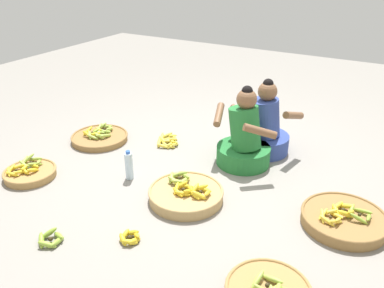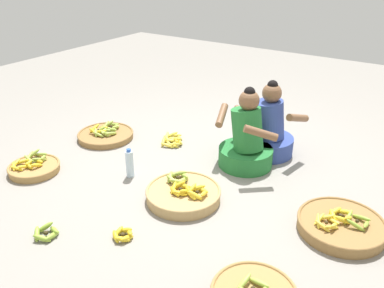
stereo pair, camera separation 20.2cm
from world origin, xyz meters
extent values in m
plane|color=gray|center=(0.00, 0.00, 0.00)|extent=(10.00, 10.00, 0.00)
cylinder|color=#237233|center=(0.29, 0.30, 0.09)|extent=(0.52, 0.52, 0.18)
cylinder|color=#237233|center=(0.29, 0.30, 0.38)|extent=(0.42, 0.38, 0.44)
sphere|color=brown|center=(0.29, 0.30, 0.66)|extent=(0.19, 0.19, 0.19)
sphere|color=black|center=(0.29, 0.30, 0.74)|extent=(0.10, 0.10, 0.10)
cylinder|color=brown|center=(0.01, 0.30, 0.46)|extent=(0.16, 0.31, 0.16)
cylinder|color=brown|center=(0.50, 0.13, 0.46)|extent=(0.30, 0.22, 0.16)
cylinder|color=#334793|center=(0.36, 0.65, 0.09)|extent=(0.52, 0.52, 0.18)
cylinder|color=#334793|center=(0.36, 0.65, 0.37)|extent=(0.40, 0.38, 0.41)
sphere|color=brown|center=(0.36, 0.65, 0.65)|extent=(0.19, 0.19, 0.19)
sphere|color=black|center=(0.36, 0.65, 0.72)|extent=(0.10, 0.10, 0.10)
cylinder|color=brown|center=(0.21, 0.45, 0.45)|extent=(0.31, 0.11, 0.16)
cylinder|color=brown|center=(0.64, 0.66, 0.45)|extent=(0.14, 0.32, 0.16)
cylinder|color=#A87F47|center=(-1.31, -0.92, 0.03)|extent=(0.46, 0.46, 0.06)
torus|color=#A87F47|center=(-1.31, -0.92, 0.06)|extent=(0.48, 0.48, 0.02)
ellipsoid|color=gold|center=(-1.25, -0.93, 0.09)|extent=(0.06, 0.13, 0.07)
ellipsoid|color=gold|center=(-1.30, -0.87, 0.09)|extent=(0.12, 0.04, 0.05)
ellipsoid|color=gold|center=(-1.35, -0.93, 0.09)|extent=(0.06, 0.13, 0.06)
ellipsoid|color=gold|center=(-1.30, -0.97, 0.09)|extent=(0.12, 0.04, 0.06)
sphere|color=#382D19|center=(-1.30, -0.92, 0.09)|extent=(0.03, 0.03, 0.03)
ellipsoid|color=#9EB747|center=(-1.31, -0.85, 0.10)|extent=(0.06, 0.16, 0.09)
ellipsoid|color=#9EB747|center=(-1.33, -0.79, 0.09)|extent=(0.13, 0.14, 0.07)
ellipsoid|color=#9EB747|center=(-1.40, -0.77, 0.09)|extent=(0.16, 0.08, 0.07)
ellipsoid|color=#9EB747|center=(-1.45, -0.82, 0.10)|extent=(0.07, 0.16, 0.10)
ellipsoid|color=#9EB747|center=(-1.45, -0.86, 0.09)|extent=(0.09, 0.16, 0.08)
ellipsoid|color=#9EB747|center=(-1.39, -0.91, 0.09)|extent=(0.16, 0.04, 0.08)
ellipsoid|color=#9EB747|center=(-1.33, -0.89, 0.09)|extent=(0.14, 0.13, 0.06)
sphere|color=#382D19|center=(-1.38, -0.84, 0.09)|extent=(0.03, 0.03, 0.03)
ellipsoid|color=yellow|center=(-1.32, -1.01, 0.09)|extent=(0.04, 0.14, 0.07)
ellipsoid|color=yellow|center=(-1.34, -0.96, 0.09)|extent=(0.12, 0.10, 0.08)
ellipsoid|color=yellow|center=(-1.42, -0.96, 0.09)|extent=(0.13, 0.10, 0.07)
ellipsoid|color=yellow|center=(-1.44, -1.02, 0.09)|extent=(0.06, 0.14, 0.06)
ellipsoid|color=yellow|center=(-1.42, -1.05, 0.09)|extent=(0.13, 0.10, 0.06)
ellipsoid|color=yellow|center=(-1.36, -1.06, 0.08)|extent=(0.14, 0.07, 0.05)
sphere|color=#382D19|center=(-1.38, -1.00, 0.09)|extent=(0.03, 0.03, 0.03)
cylinder|color=olive|center=(-1.28, -0.01, 0.03)|extent=(0.60, 0.60, 0.06)
torus|color=olive|center=(-1.28, -0.01, 0.06)|extent=(0.61, 0.61, 0.02)
ellipsoid|color=#9EB747|center=(-1.18, -0.02, 0.08)|extent=(0.07, 0.15, 0.07)
ellipsoid|color=#9EB747|center=(-1.23, 0.06, 0.09)|extent=(0.15, 0.06, 0.08)
ellipsoid|color=#9EB747|center=(-1.30, 0.00, 0.08)|extent=(0.04, 0.14, 0.06)
ellipsoid|color=#9EB747|center=(-1.24, -0.06, 0.09)|extent=(0.14, 0.04, 0.07)
sphere|color=#382D19|center=(-1.24, 0.00, 0.09)|extent=(0.03, 0.03, 0.03)
ellipsoid|color=#9EB747|center=(-1.25, 0.13, 0.09)|extent=(0.06, 0.15, 0.08)
ellipsoid|color=#9EB747|center=(-1.29, 0.17, 0.08)|extent=(0.15, 0.09, 0.06)
ellipsoid|color=#9EB747|center=(-1.33, 0.18, 0.08)|extent=(0.15, 0.08, 0.06)
ellipsoid|color=#9EB747|center=(-1.37, 0.14, 0.09)|extent=(0.08, 0.15, 0.09)
ellipsoid|color=#9EB747|center=(-1.38, 0.10, 0.09)|extent=(0.07, 0.15, 0.08)
ellipsoid|color=#9EB747|center=(-1.32, 0.05, 0.09)|extent=(0.15, 0.04, 0.07)
ellipsoid|color=#9EB747|center=(-1.28, 0.06, 0.08)|extent=(0.14, 0.10, 0.06)
sphere|color=#382D19|center=(-1.31, 0.12, 0.08)|extent=(0.03, 0.03, 0.03)
ellipsoid|color=gold|center=(-1.29, -0.04, 0.09)|extent=(0.06, 0.16, 0.08)
ellipsoid|color=gold|center=(-1.35, 0.03, 0.09)|extent=(0.16, 0.05, 0.08)
ellipsoid|color=gold|center=(-1.42, -0.03, 0.09)|extent=(0.04, 0.15, 0.09)
ellipsoid|color=gold|center=(-1.36, -0.10, 0.09)|extent=(0.16, 0.04, 0.08)
sphere|color=#382D19|center=(-1.35, -0.03, 0.08)|extent=(0.03, 0.03, 0.03)
ellipsoid|color=#9EB747|center=(-1.23, -0.05, 0.09)|extent=(0.03, 0.15, 0.08)
ellipsoid|color=#9EB747|center=(-1.28, 0.01, 0.08)|extent=(0.15, 0.06, 0.07)
ellipsoid|color=#9EB747|center=(-1.35, -0.02, 0.09)|extent=(0.10, 0.14, 0.08)
ellipsoid|color=#9EB747|center=(-1.33, -0.10, 0.09)|extent=(0.13, 0.12, 0.08)
ellipsoid|color=#9EB747|center=(-1.28, -0.11, 0.08)|extent=(0.15, 0.06, 0.06)
sphere|color=#382D19|center=(-1.29, -0.05, 0.08)|extent=(0.03, 0.03, 0.03)
cylinder|color=tan|center=(0.13, -0.53, 0.04)|extent=(0.62, 0.62, 0.09)
torus|color=tan|center=(0.13, -0.53, 0.09)|extent=(0.63, 0.63, 0.02)
ellipsoid|color=yellow|center=(0.32, -0.51, 0.12)|extent=(0.06, 0.14, 0.07)
ellipsoid|color=yellow|center=(0.28, -0.46, 0.11)|extent=(0.14, 0.08, 0.06)
ellipsoid|color=yellow|center=(0.24, -0.47, 0.12)|extent=(0.14, 0.09, 0.08)
ellipsoid|color=yellow|center=(0.20, -0.51, 0.12)|extent=(0.05, 0.14, 0.09)
ellipsoid|color=yellow|center=(0.24, -0.57, 0.11)|extent=(0.14, 0.09, 0.06)
ellipsoid|color=yellow|center=(0.28, -0.57, 0.12)|extent=(0.14, 0.07, 0.09)
sphere|color=#382D19|center=(0.26, -0.52, 0.11)|extent=(0.03, 0.03, 0.03)
ellipsoid|color=#9EB747|center=(0.06, -0.42, 0.12)|extent=(0.05, 0.15, 0.07)
ellipsoid|color=#9EB747|center=(0.03, -0.37, 0.12)|extent=(0.14, 0.12, 0.09)
ellipsoid|color=#9EB747|center=(-0.03, -0.36, 0.12)|extent=(0.15, 0.09, 0.09)
ellipsoid|color=#9EB747|center=(-0.06, -0.38, 0.11)|extent=(0.12, 0.14, 0.07)
ellipsoid|color=#9EB747|center=(-0.06, -0.45, 0.12)|extent=(0.10, 0.15, 0.07)
ellipsoid|color=#9EB747|center=(-0.01, -0.49, 0.12)|extent=(0.15, 0.05, 0.09)
ellipsoid|color=#9EB747|center=(0.03, -0.48, 0.12)|extent=(0.15, 0.11, 0.07)
sphere|color=#382D19|center=(0.00, -0.42, 0.12)|extent=(0.04, 0.04, 0.04)
ellipsoid|color=gold|center=(0.18, -0.57, 0.12)|extent=(0.06, 0.14, 0.09)
ellipsoid|color=gold|center=(0.16, -0.51, 0.11)|extent=(0.12, 0.12, 0.07)
ellipsoid|color=gold|center=(0.11, -0.50, 0.11)|extent=(0.14, 0.05, 0.05)
ellipsoid|color=gold|center=(0.08, -0.52, 0.12)|extent=(0.11, 0.12, 0.09)
ellipsoid|color=gold|center=(0.07, -0.57, 0.12)|extent=(0.07, 0.14, 0.08)
ellipsoid|color=gold|center=(0.10, -0.61, 0.11)|extent=(0.14, 0.08, 0.06)
ellipsoid|color=gold|center=(0.15, -0.61, 0.11)|extent=(0.14, 0.09, 0.06)
sphere|color=#382D19|center=(0.12, -0.56, 0.11)|extent=(0.03, 0.03, 0.03)
cylinder|color=olive|center=(1.34, -0.22, 0.04)|extent=(0.64, 0.64, 0.08)
torus|color=olive|center=(1.34, -0.22, 0.08)|extent=(0.65, 0.65, 0.02)
ellipsoid|color=#8CAD38|center=(1.50, -0.19, 0.11)|extent=(0.03, 0.15, 0.06)
ellipsoid|color=#8CAD38|center=(1.46, -0.12, 0.11)|extent=(0.15, 0.06, 0.06)
ellipsoid|color=#8CAD38|center=(1.38, -0.18, 0.11)|extent=(0.04, 0.15, 0.08)
ellipsoid|color=#8CAD38|center=(1.44, -0.25, 0.11)|extent=(0.15, 0.04, 0.08)
sphere|color=#382D19|center=(1.44, -0.19, 0.11)|extent=(0.03, 0.03, 0.03)
ellipsoid|color=yellow|center=(1.38, -0.20, 0.12)|extent=(0.06, 0.14, 0.09)
ellipsoid|color=yellow|center=(1.33, -0.13, 0.11)|extent=(0.14, 0.06, 0.08)
ellipsoid|color=yellow|center=(1.27, -0.16, 0.11)|extent=(0.10, 0.14, 0.07)
ellipsoid|color=yellow|center=(1.28, -0.22, 0.11)|extent=(0.11, 0.13, 0.07)
ellipsoid|color=yellow|center=(1.35, -0.24, 0.12)|extent=(0.14, 0.09, 0.08)
sphere|color=#382D19|center=(1.32, -0.19, 0.11)|extent=(0.03, 0.03, 0.03)
ellipsoid|color=yellow|center=(1.32, -0.33, 0.11)|extent=(0.04, 0.13, 0.08)
ellipsoid|color=yellow|center=(1.29, -0.28, 0.11)|extent=(0.13, 0.10, 0.06)
ellipsoid|color=yellow|center=(1.24, -0.27, 0.11)|extent=(0.13, 0.08, 0.08)
ellipsoid|color=yellow|center=(1.20, -0.31, 0.11)|extent=(0.06, 0.13, 0.06)
ellipsoid|color=yellow|center=(1.21, -0.35, 0.11)|extent=(0.08, 0.13, 0.08)
ellipsoid|color=yellow|center=(1.25, -0.38, 0.11)|extent=(0.13, 0.06, 0.06)
ellipsoid|color=yellow|center=(1.30, -0.36, 0.11)|extent=(0.10, 0.12, 0.07)
sphere|color=#382D19|center=(1.26, -0.33, 0.11)|extent=(0.03, 0.03, 0.03)
ellipsoid|color=#9EB747|center=(1.15, -1.16, 0.09)|extent=(0.06, 0.15, 0.08)
ellipsoid|color=#9EB747|center=(1.09, -1.11, 0.08)|extent=(0.15, 0.05, 0.06)
ellipsoid|color=#9EB747|center=(1.01, -1.16, 0.09)|extent=(0.05, 0.15, 0.08)
sphere|color=#382D19|center=(1.08, -1.17, 0.08)|extent=(0.03, 0.03, 0.03)
ellipsoid|color=gold|center=(0.10, -1.19, 0.03)|extent=(0.06, 0.12, 0.07)
ellipsoid|color=gold|center=(0.08, -1.14, 0.03)|extent=(0.12, 0.10, 0.08)
ellipsoid|color=gold|center=(0.03, -1.13, 0.03)|extent=(0.12, 0.07, 0.07)
ellipsoid|color=gold|center=(0.00, -1.18, 0.03)|extent=(0.04, 0.12, 0.08)
ellipsoid|color=gold|center=(0.02, -1.22, 0.03)|extent=(0.12, 0.09, 0.07)
ellipsoid|color=gold|center=(0.08, -1.22, 0.03)|extent=(0.11, 0.11, 0.07)
sphere|color=#382D19|center=(0.05, -1.18, 0.03)|extent=(0.03, 0.03, 0.03)
ellipsoid|color=yellow|center=(-0.48, 0.27, 0.03)|extent=(0.03, 0.14, 0.08)
ellipsoid|color=yellow|center=(-0.50, 0.31, 0.03)|extent=(0.12, 0.11, 0.07)
ellipsoid|color=yellow|center=(-0.56, 0.32, 0.03)|extent=(0.14, 0.09, 0.08)
ellipsoid|color=yellow|center=(-0.60, 0.27, 0.03)|extent=(0.05, 0.14, 0.07)
ellipsoid|color=yellow|center=(-0.56, 0.21, 0.02)|extent=(0.14, 0.09, 0.06)
ellipsoid|color=yellow|center=(-0.51, 0.21, 0.03)|extent=(0.14, 0.08, 0.07)
sphere|color=#382D19|center=(-0.54, 0.27, 0.03)|extent=(0.03, 0.03, 0.03)
ellipsoid|color=yellow|center=(-0.54, 0.34, 0.04)|extent=(0.05, 0.16, 0.10)
ellipsoid|color=yellow|center=(-0.57, 0.40, 0.03)|extent=(0.14, 0.14, 0.08)
ellipsoid|color=yellow|center=(-0.63, 0.41, 0.03)|extent=(0.16, 0.08, 0.07)
ellipsoid|color=yellow|center=(-0.67, 0.39, 0.03)|extent=(0.13, 0.15, 0.09)
ellipsoid|color=yellow|center=(-0.68, 0.32, 0.04)|extent=(0.10, 0.16, 0.09)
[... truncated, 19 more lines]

